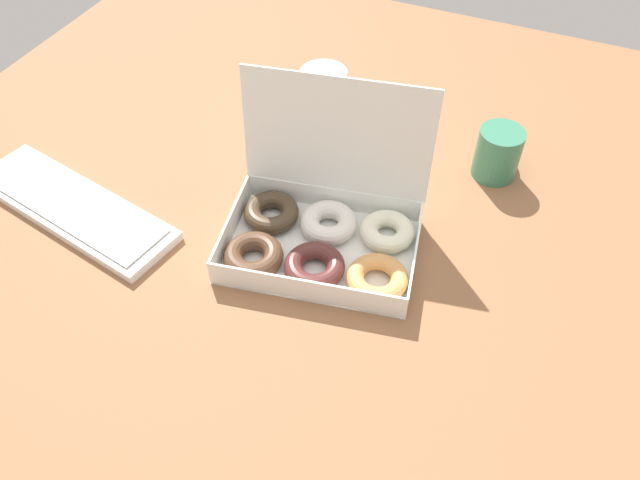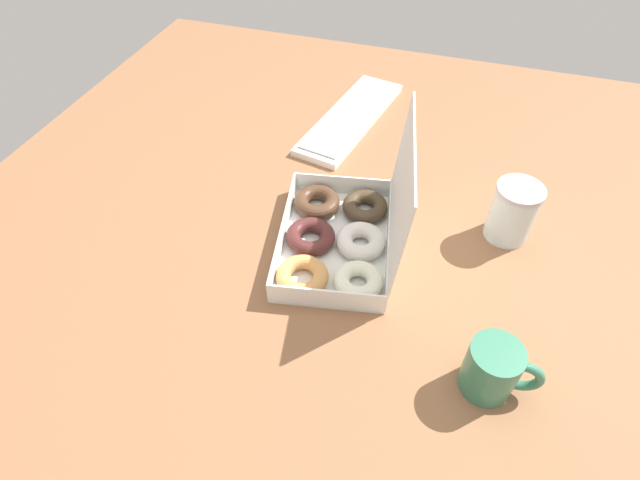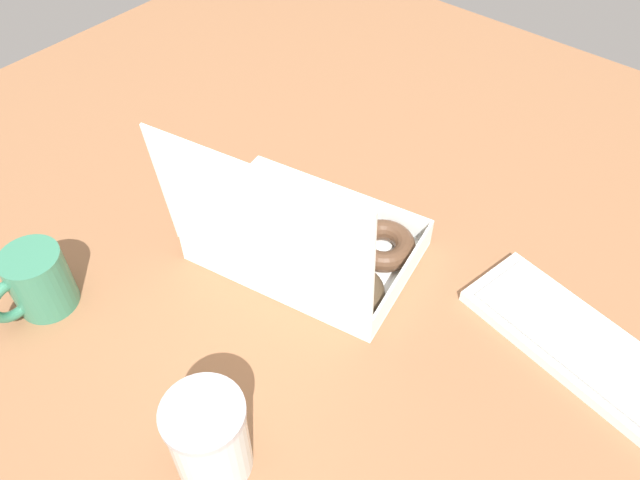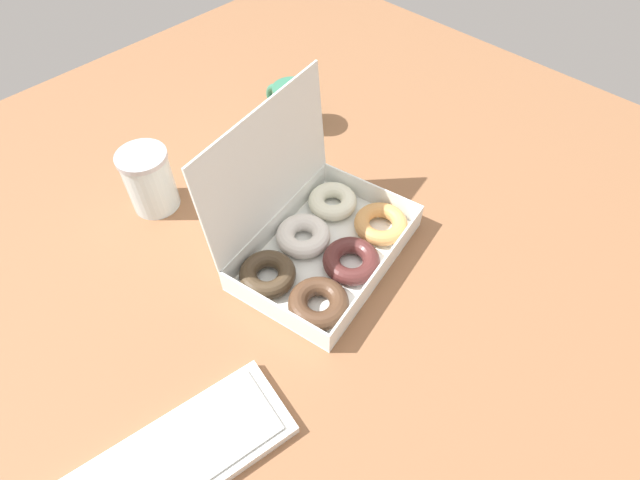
% 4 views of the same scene
% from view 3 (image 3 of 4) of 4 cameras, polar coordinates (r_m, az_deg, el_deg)
% --- Properties ---
extents(ground_plane, '(1.80, 1.80, 0.02)m').
position_cam_3_polar(ground_plane, '(0.99, -0.96, -2.75)').
color(ground_plane, '#8C5D3D').
extents(donut_box, '(0.37, 0.30, 0.27)m').
position_cam_3_polar(donut_box, '(0.97, -1.36, -0.20)').
color(donut_box, white).
rests_on(donut_box, ground_plane).
extents(keyboard, '(0.45, 0.21, 0.02)m').
position_cam_3_polar(keyboard, '(0.95, 25.12, -10.67)').
color(keyboard, white).
rests_on(keyboard, ground_plane).
extents(coffee_mug, '(0.09, 0.13, 0.10)m').
position_cam_3_polar(coffee_mug, '(0.98, -24.48, -3.45)').
color(coffee_mug, '#36785A').
rests_on(coffee_mug, ground_plane).
extents(glass_jar, '(0.10, 0.10, 0.13)m').
position_cam_3_polar(glass_jar, '(0.76, -10.09, -17.39)').
color(glass_jar, silver).
rests_on(glass_jar, ground_plane).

